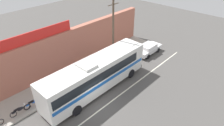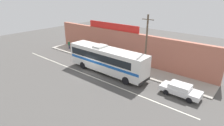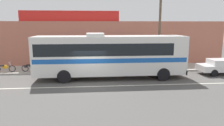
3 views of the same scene
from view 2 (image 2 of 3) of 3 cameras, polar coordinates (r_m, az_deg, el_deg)
The scene contains 13 objects.
ground_plane at distance 26.22m, azimuth -6.62°, elevation -3.04°, with size 70.00×70.00×0.00m, color #4F4C49.
sidewalk_slab at distance 29.70m, azimuth 0.61°, elevation 0.25°, with size 30.00×3.60×0.14m, color #A8A399.
storefront_facade at distance 30.57m, azimuth 3.19°, elevation 5.44°, with size 30.00×0.70×4.80m, color #B26651.
storefront_billboard at distance 31.19m, azimuth 0.12°, elevation 11.36°, with size 10.47×0.12×1.10m, color red.
road_center_stripe at distance 25.73m, azimuth -7.91°, elevation -3.58°, with size 30.00×0.14×0.01m, color silver.
intercity_bus at distance 25.41m, azimuth -1.80°, elevation 1.33°, with size 12.30×2.68×3.78m.
parked_car at distance 21.63m, azimuth 20.49°, elevation -7.76°, with size 4.33×1.84×1.37m.
utility_pole at distance 23.68m, azimuth 10.55°, elevation 5.21°, with size 1.60×0.22×8.10m.
motorcycle_orange at distance 31.40m, azimuth -6.57°, elevation 2.26°, with size 1.96×0.56×0.94m.
motorcycle_blue at distance 34.09m, azimuth -11.00°, elevation 3.55°, with size 1.95×0.56×0.94m.
motorcycle_purple at distance 32.35m, azimuth -8.18°, elevation 2.75°, with size 1.86×0.56×0.94m.
pedestrian_by_curb at distance 37.21m, azimuth -13.23°, elevation 5.71°, with size 0.30×0.48×1.63m.
pedestrian_far_left at distance 27.69m, azimuth 5.97°, elevation 0.69°, with size 0.30×0.48×1.58m.
Camera 2 is at (17.53, -16.26, 10.77)m, focal length 29.37 mm.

